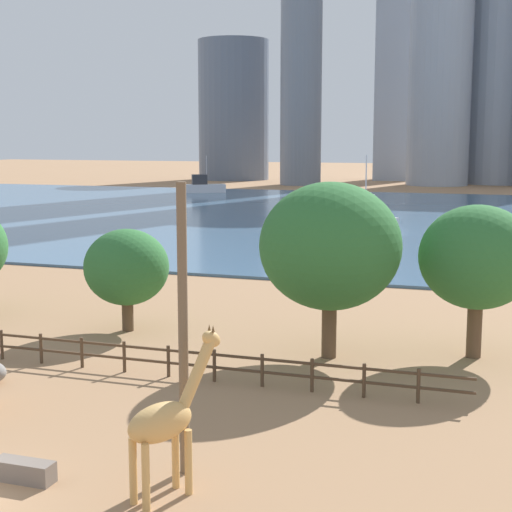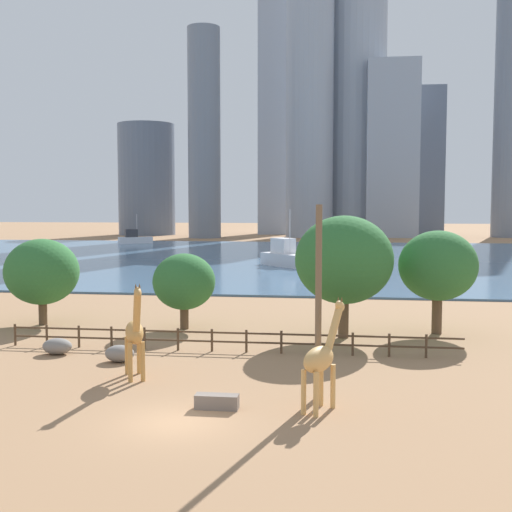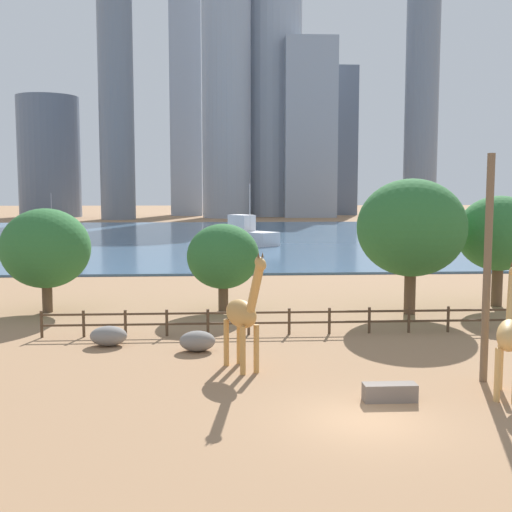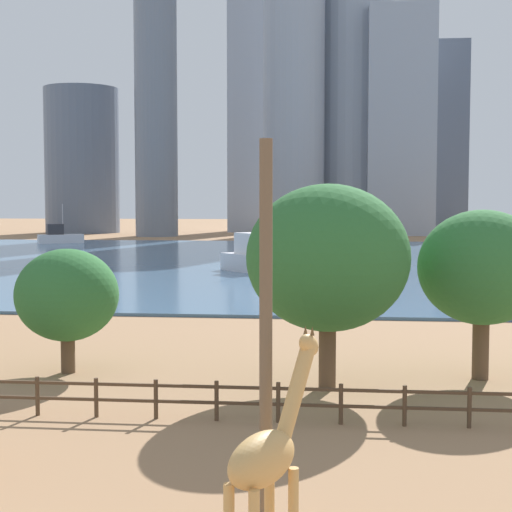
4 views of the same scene
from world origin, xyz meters
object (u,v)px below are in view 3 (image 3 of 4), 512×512
(tree_left_small, at_px, (46,248))
(giraffe_tall, at_px, (243,314))
(tree_right_tall, at_px, (411,228))
(boat_sailboat, at_px, (246,234))
(tree_left_large, at_px, (223,257))
(boat_tug, at_px, (49,220))
(utility_pole, at_px, (487,269))
(feeding_trough, at_px, (390,392))
(tree_center_broad, at_px, (499,234))
(giraffe_companion, at_px, (509,334))
(boulder_by_pole, at_px, (108,336))
(boulder_near_fence, at_px, (197,341))

(tree_left_small, bearing_deg, giraffe_tall, -49.52)
(tree_right_tall, distance_m, boat_sailboat, 46.16)
(tree_left_large, relative_size, tree_right_tall, 0.66)
(giraffe_tall, relative_size, tree_left_large, 0.94)
(tree_right_tall, height_order, tree_left_small, tree_right_tall)
(boat_sailboat, distance_m, boat_tug, 59.79)
(utility_pole, xyz_separation_m, tree_left_large, (-9.54, 14.58, -0.99))
(giraffe_tall, relative_size, tree_right_tall, 0.62)
(feeding_trough, distance_m, tree_center_broad, 20.95)
(feeding_trough, xyz_separation_m, tree_right_tall, (5.23, 15.08, 4.65))
(utility_pole, height_order, boat_tug, utility_pole)
(feeding_trough, xyz_separation_m, boat_tug, (-38.95, 107.64, 0.95))
(giraffe_companion, xyz_separation_m, boat_tug, (-43.20, 107.23, -0.90))
(boulder_by_pole, distance_m, tree_left_small, 10.29)
(boulder_near_fence, bearing_deg, giraffe_companion, -31.63)
(tree_left_large, distance_m, tree_left_small, 10.26)
(giraffe_tall, bearing_deg, tree_right_tall, 113.03)
(giraffe_tall, relative_size, boat_sailboat, 0.57)
(giraffe_companion, bearing_deg, tree_left_small, 78.09)
(boulder_near_fence, distance_m, boat_sailboat, 53.56)
(giraffe_companion, height_order, boat_sailboat, boat_sailboat)
(giraffe_companion, relative_size, utility_pole, 0.53)
(giraffe_tall, height_order, tree_right_tall, tree_right_tall)
(giraffe_companion, bearing_deg, tree_right_tall, 23.68)
(boulder_near_fence, xyz_separation_m, boat_tug, (-32.25, 100.49, 0.80))
(boulder_near_fence, xyz_separation_m, tree_left_small, (-9.01, 9.66, 3.28))
(utility_pole, xyz_separation_m, feeding_trough, (-4.08, -1.99, -3.91))
(tree_left_small, bearing_deg, boat_tug, 104.35)
(tree_right_tall, bearing_deg, boat_tug, 115.52)
(tree_left_small, xyz_separation_m, boat_tug, (-23.24, 90.83, -2.48))
(feeding_trough, bearing_deg, boulder_by_pole, 142.12)
(tree_left_small, bearing_deg, boat_sailboat, 72.77)
(utility_pole, xyz_separation_m, boulder_near_fence, (-10.77, 5.16, -3.76))
(giraffe_tall, distance_m, tree_center_broad, 20.87)
(boulder_near_fence, height_order, tree_left_large, tree_left_large)
(boulder_near_fence, xyz_separation_m, feeding_trough, (6.70, -7.15, -0.15))
(boulder_near_fence, relative_size, boat_sailboat, 0.19)
(giraffe_tall, relative_size, boulder_by_pole, 2.87)
(boulder_by_pole, relative_size, tree_left_large, 0.33)
(boulder_by_pole, bearing_deg, giraffe_companion, -27.97)
(giraffe_companion, distance_m, boat_tug, 115.61)
(tree_left_large, xyz_separation_m, tree_center_broad, (16.75, 0.58, 1.23))
(boulder_near_fence, relative_size, boat_tug, 0.22)
(feeding_trough, relative_size, tree_right_tall, 0.23)
(boat_tug, bearing_deg, tree_left_small, -105.41)
(tree_left_small, height_order, boat_sailboat, boat_sailboat)
(boulder_near_fence, distance_m, boulder_by_pole, 4.27)
(tree_left_small, bearing_deg, tree_right_tall, -4.74)
(feeding_trough, bearing_deg, giraffe_tall, 139.99)
(boulder_near_fence, relative_size, tree_left_large, 0.31)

